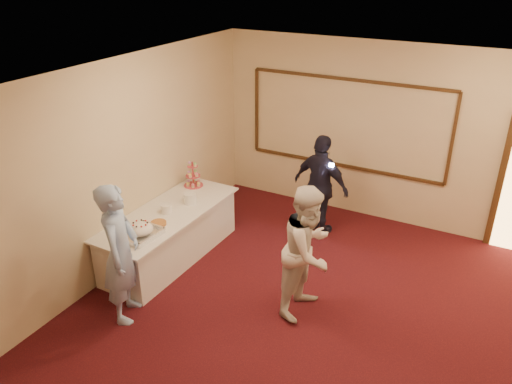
# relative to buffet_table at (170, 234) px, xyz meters

# --- Properties ---
(floor) EXTENTS (7.00, 7.00, 0.00)m
(floor) POSITION_rel_buffet_table_xyz_m (2.53, -0.77, -0.39)
(floor) COLOR black
(floor) RESTS_ON ground
(room_walls) EXTENTS (6.04, 7.04, 3.02)m
(room_walls) POSITION_rel_buffet_table_xyz_m (2.53, -0.77, 1.64)
(room_walls) COLOR beige
(room_walls) RESTS_ON floor
(wall_molding) EXTENTS (3.45, 0.04, 1.55)m
(wall_molding) POSITION_rel_buffet_table_xyz_m (1.73, 2.70, 1.21)
(wall_molding) COLOR #341F0F
(wall_molding) RESTS_ON room_walls
(buffet_table) EXTENTS (1.00, 2.44, 0.77)m
(buffet_table) POSITION_rel_buffet_table_xyz_m (0.00, 0.00, 0.00)
(buffet_table) COLOR white
(buffet_table) RESTS_ON floor
(pavlova_tray) EXTENTS (0.43, 0.59, 0.20)m
(pavlova_tray) POSITION_rel_buffet_table_xyz_m (0.12, -0.74, 0.47)
(pavlova_tray) COLOR silver
(pavlova_tray) RESTS_ON buffet_table
(cupcake_stand) EXTENTS (0.31, 0.31, 0.46)m
(cupcake_stand) POSITION_rel_buffet_table_xyz_m (-0.19, 0.93, 0.55)
(cupcake_stand) COLOR #C3404D
(cupcake_stand) RESTS_ON buffet_table
(plate_stack_a) EXTENTS (0.17, 0.17, 0.14)m
(plate_stack_a) POSITION_rel_buffet_table_xyz_m (0.00, -0.04, 0.45)
(plate_stack_a) COLOR white
(plate_stack_a) RESTS_ON buffet_table
(plate_stack_b) EXTENTS (0.21, 0.21, 0.17)m
(plate_stack_b) POSITION_rel_buffet_table_xyz_m (0.13, 0.38, 0.47)
(plate_stack_b) COLOR white
(plate_stack_b) RESTS_ON buffet_table
(tart) EXTENTS (0.25, 0.25, 0.05)m
(tart) POSITION_rel_buffet_table_xyz_m (0.13, -0.39, 0.41)
(tart) COLOR white
(tart) RESTS_ON buffet_table
(man) EXTENTS (0.68, 0.79, 1.83)m
(man) POSITION_rel_buffet_table_xyz_m (0.32, -1.35, 0.53)
(man) COLOR #97B7EB
(man) RESTS_ON floor
(woman) EXTENTS (0.75, 0.91, 1.74)m
(woman) POSITION_rel_buffet_table_xyz_m (2.28, -0.17, 0.48)
(woman) COLOR silver
(woman) RESTS_ON floor
(guest) EXTENTS (1.05, 0.62, 1.69)m
(guest) POSITION_rel_buffet_table_xyz_m (1.70, 1.74, 0.46)
(guest) COLOR black
(guest) RESTS_ON floor
(camera_flash) EXTENTS (0.08, 0.06, 0.05)m
(camera_flash) POSITION_rel_buffet_table_xyz_m (1.90, 1.60, 0.91)
(camera_flash) COLOR white
(camera_flash) RESTS_ON guest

